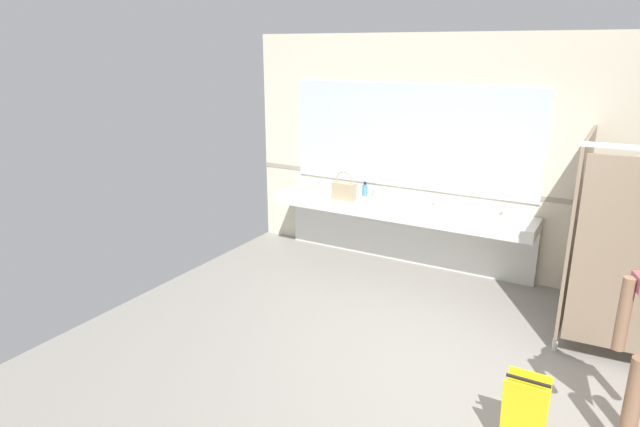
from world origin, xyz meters
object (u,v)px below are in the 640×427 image
object	(u,v)px
handbag	(344,190)
wet_floor_sign	(524,417)
paper_cup	(386,202)
soap_dispenser	(365,190)

from	to	relation	value
handbag	wet_floor_sign	world-z (taller)	handbag
handbag	wet_floor_sign	xyz separation A→B (m)	(2.70, -2.59, -0.63)
handbag	paper_cup	size ratio (longest dim) A/B	3.66
soap_dispenser	handbag	bearing A→B (deg)	-113.43
handbag	wet_floor_sign	bearing A→B (deg)	-43.81
handbag	paper_cup	world-z (taller)	handbag
handbag	wet_floor_sign	distance (m)	3.79
wet_floor_sign	soap_dispenser	bearing A→B (deg)	131.28
handbag	soap_dispenser	world-z (taller)	handbag
handbag	soap_dispenser	size ratio (longest dim) A/B	2.04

